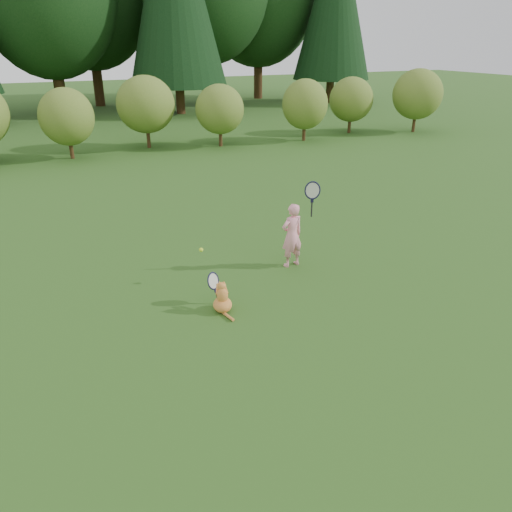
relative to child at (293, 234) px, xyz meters
name	(u,v)px	position (x,y,z in m)	size (l,w,h in m)	color
ground	(266,318)	(-1.30, -1.57, -0.64)	(100.00, 100.00, 0.00)	#1F4E16
shrub_row	(111,116)	(-1.30, 11.43, 0.76)	(28.00, 3.00, 2.80)	#546E22
child	(293,234)	(0.00, 0.00, 0.00)	(0.69, 0.40, 1.84)	pink
cat	(222,295)	(-1.82, -1.05, -0.38)	(0.45, 0.74, 0.69)	#BE5A24
tennis_ball	(201,250)	(-1.78, 0.04, -0.03)	(0.07, 0.07, 0.07)	#C9EA1B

